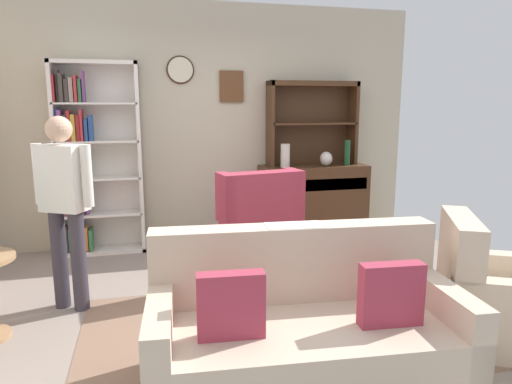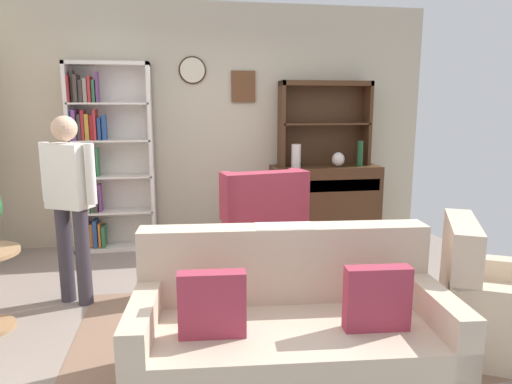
% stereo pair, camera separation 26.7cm
% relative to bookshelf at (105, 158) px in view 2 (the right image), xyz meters
% --- Properties ---
extents(ground_plane, '(5.40, 4.60, 0.02)m').
position_rel_bookshelf_xyz_m(ground_plane, '(1.33, -1.94, -1.06)').
color(ground_plane, gray).
extents(wall_back, '(5.00, 0.09, 2.80)m').
position_rel_bookshelf_xyz_m(wall_back, '(1.33, 0.19, 0.35)').
color(wall_back, '#BCB299').
rests_on(wall_back, ground_plane).
extents(area_rug, '(2.96, 1.74, 0.01)m').
position_rel_bookshelf_xyz_m(area_rug, '(1.53, -2.24, -1.05)').
color(area_rug, '#846651').
rests_on(area_rug, ground_plane).
extents(bookshelf, '(0.90, 0.30, 2.10)m').
position_rel_bookshelf_xyz_m(bookshelf, '(0.00, 0.00, 0.00)').
color(bookshelf, silver).
rests_on(bookshelf, ground_plane).
extents(sideboard, '(1.30, 0.45, 0.92)m').
position_rel_bookshelf_xyz_m(sideboard, '(2.56, -0.08, -0.54)').
color(sideboard, '#422816').
rests_on(sideboard, ground_plane).
extents(sideboard_hutch, '(1.10, 0.26, 1.00)m').
position_rel_bookshelf_xyz_m(sideboard_hutch, '(2.56, 0.03, 0.51)').
color(sideboard_hutch, '#422816').
rests_on(sideboard_hutch, sideboard).
extents(vase_tall, '(0.11, 0.11, 0.27)m').
position_rel_bookshelf_xyz_m(vase_tall, '(2.17, -0.16, 0.00)').
color(vase_tall, beige).
rests_on(vase_tall, sideboard).
extents(vase_round, '(0.15, 0.15, 0.17)m').
position_rel_bookshelf_xyz_m(vase_round, '(2.69, -0.15, -0.05)').
color(vase_round, beige).
rests_on(vase_round, sideboard).
extents(bottle_wine, '(0.07, 0.07, 0.31)m').
position_rel_bookshelf_xyz_m(bottle_wine, '(2.95, -0.17, 0.02)').
color(bottle_wine, '#194223').
rests_on(bottle_wine, sideboard).
extents(couch_floral, '(1.86, 0.99, 0.90)m').
position_rel_bookshelf_xyz_m(couch_floral, '(1.44, -2.90, -0.74)').
color(couch_floral, beige).
rests_on(couch_floral, ground_plane).
extents(armchair_floral, '(1.04, 1.03, 0.88)m').
position_rel_bookshelf_xyz_m(armchair_floral, '(2.91, -2.75, -0.76)').
color(armchair_floral, beige).
rests_on(armchair_floral, ground_plane).
extents(wingback_chair, '(0.91, 0.92, 1.05)m').
position_rel_bookshelf_xyz_m(wingback_chair, '(1.55, -1.13, -0.67)').
color(wingback_chair, '#A33347').
rests_on(wingback_chair, ground_plane).
extents(person_reading, '(0.49, 0.34, 1.56)m').
position_rel_bookshelf_xyz_m(person_reading, '(-0.06, -1.48, -0.15)').
color(person_reading, '#38333D').
rests_on(person_reading, ground_plane).
extents(coffee_table, '(0.80, 0.50, 0.42)m').
position_rel_bookshelf_xyz_m(coffee_table, '(1.72, -2.05, -0.70)').
color(coffee_table, '#422816').
rests_on(coffee_table, ground_plane).
extents(book_stack, '(0.17, 0.16, 0.05)m').
position_rel_bookshelf_xyz_m(book_stack, '(1.72, -1.97, -0.61)').
color(book_stack, '#723F7F').
rests_on(book_stack, coffee_table).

